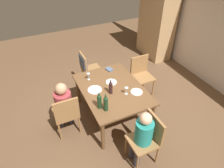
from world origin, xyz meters
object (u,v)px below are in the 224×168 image
dining_table (112,91)px  wine_bottle_dark_red (99,101)px  person_man_bearded (64,104)px  dinner_plate_guest_left (111,82)px  armoire_cabinet (157,20)px  chair_left_end (87,66)px  dinner_plate_guest_right (137,92)px  chair_right_end (148,136)px  dinner_plate_host (95,90)px  wine_glass_centre (88,75)px  person_woman_host (142,135)px  chair_far_left (141,73)px  wine_bottle_tall_green (106,103)px  wine_bottle_short_olive (111,87)px  chair_near (66,113)px  wine_glass_near_left (126,89)px

dining_table → wine_bottle_dark_red: 0.62m
dining_table → person_man_bearded: 0.96m
wine_bottle_dark_red → dinner_plate_guest_left: bearing=139.3°
armoire_cabinet → chair_left_end: armoire_cabinet is taller
dinner_plate_guest_right → dinner_plate_guest_left: bearing=-147.9°
dining_table → dinner_plate_guest_right: dinner_plate_guest_right is taller
chair_right_end → dinner_plate_host: size_ratio=3.35×
dinner_plate_guest_left → wine_glass_centre: bearing=-127.7°
person_woman_host → person_man_bearded: (-1.19, -0.93, 0.03)m
chair_far_left → wine_bottle_dark_red: wine_bottle_dark_red is taller
chair_far_left → dinner_plate_guest_right: bearing=51.8°
chair_right_end → dinner_plate_guest_right: size_ratio=4.03×
person_man_bearded → dinner_plate_guest_right: size_ratio=4.97×
dinner_plate_guest_right → wine_bottle_tall_green: bearing=-75.8°
armoire_cabinet → dinner_plate_guest_left: bearing=-53.0°
wine_glass_centre → person_woman_host: bearing=10.0°
chair_right_end → wine_bottle_dark_red: wine_bottle_dark_red is taller
chair_right_end → wine_glass_centre: chair_right_end is taller
wine_glass_centre → dinner_plate_guest_right: size_ratio=0.65×
wine_bottle_short_olive → chair_far_left: bearing=118.2°
chair_right_end → person_woman_host: (0.00, -0.11, 0.10)m
person_woman_host → wine_bottle_short_olive: 1.06m
person_woman_host → wine_bottle_tall_green: 0.78m
wine_bottle_short_olive → dinner_plate_host: (-0.21, -0.24, -0.13)m
dinner_plate_host → chair_near: bearing=-74.7°
wine_glass_near_left → wine_glass_centre: size_ratio=1.00×
armoire_cabinet → dinner_plate_guest_right: (2.19, -1.96, -0.37)m
chair_left_end → wine_bottle_tall_green: 1.69m
wine_glass_near_left → chair_near: bearing=-99.3°
person_man_bearded → dinner_plate_guest_right: bearing=-14.3°
dining_table → dinner_plate_host: 0.35m
chair_near → chair_left_end: 1.50m
chair_far_left → wine_bottle_tall_green: size_ratio=2.73×
dining_table → wine_bottle_tall_green: wine_bottle_tall_green is taller
chair_far_left → wine_glass_near_left: size_ratio=6.17×
chair_right_end → wine_glass_near_left: (-0.89, 0.08, 0.30)m
person_man_bearded → wine_bottle_short_olive: person_man_bearded is taller
chair_near → wine_glass_centre: 0.90m
chair_left_end → dinner_plate_host: chair_left_end is taller
wine_bottle_dark_red → wine_glass_near_left: size_ratio=2.17×
person_man_bearded → wine_glass_centre: 0.80m
dinner_plate_host → dinner_plate_guest_left: bearing=102.5°
armoire_cabinet → wine_glass_near_left: armoire_cabinet is taller
armoire_cabinet → wine_bottle_dark_red: (2.28, -2.75, -0.23)m
wine_bottle_tall_green → dinner_plate_guest_left: (-0.67, 0.41, -0.14)m
person_woman_host → dinner_plate_guest_left: bearing=-3.9°
chair_far_left → dinner_plate_guest_left: size_ratio=4.16×
chair_left_end → wine_glass_centre: bearing=-15.0°
armoire_cabinet → chair_left_end: bearing=-73.6°
chair_near → wine_bottle_short_olive: (0.04, 0.87, 0.32)m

